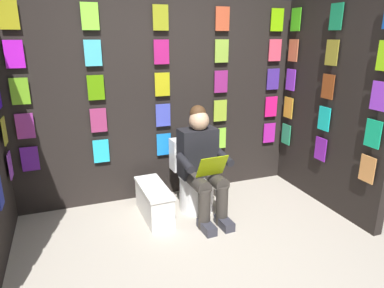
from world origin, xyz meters
The scene contains 6 objects.
ground_plane centered at (0.00, 0.00, 0.00)m, with size 30.00×30.00×0.00m, color #B2A899.
display_wall_back centered at (0.00, -1.69, 1.14)m, with size 3.40×0.14×2.28m.
display_wall_left centered at (-1.70, -0.82, 1.15)m, with size 0.14×1.65×2.28m.
toilet centered at (-0.23, -1.21, 0.33)m, with size 0.41×0.56×0.77m.
person_reading centered at (-0.24, -0.99, 0.60)m, with size 0.54×0.70×1.19m.
comic_longbox_near centered at (0.26, -1.13, 0.18)m, with size 0.29×0.69×0.35m.
Camera 1 is at (1.03, 2.11, 1.86)m, focal length 32.00 mm.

